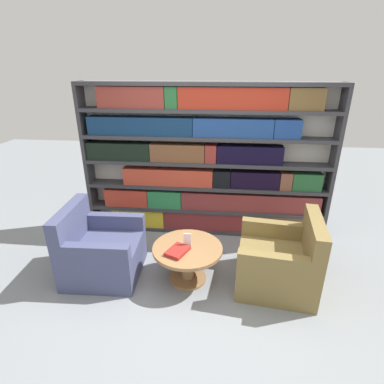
% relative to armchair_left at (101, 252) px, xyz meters
% --- Properties ---
extents(ground_plane, '(14.00, 14.00, 0.00)m').
position_rel_armchair_left_xyz_m(ground_plane, '(1.19, -0.27, -0.30)').
color(ground_plane, gray).
extents(bookshelf, '(3.52, 0.30, 2.18)m').
position_rel_armchair_left_xyz_m(bookshelf, '(1.18, 1.19, 0.77)').
color(bookshelf, silver).
rests_on(bookshelf, ground_plane).
extents(armchair_left, '(0.88, 0.87, 0.88)m').
position_rel_armchair_left_xyz_m(armchair_left, '(0.00, 0.00, 0.00)').
color(armchair_left, '#42476B').
rests_on(armchair_left, ground_plane).
extents(armchair_right, '(0.95, 0.93, 0.88)m').
position_rel_armchair_left_xyz_m(armchair_right, '(2.12, -0.00, 0.00)').
color(armchair_right, olive).
rests_on(armchair_right, ground_plane).
extents(coffee_table, '(0.81, 0.81, 0.45)m').
position_rel_armchair_left_xyz_m(coffee_table, '(1.06, -0.02, 0.02)').
color(coffee_table, olive).
rests_on(coffee_table, ground_plane).
extents(table_sign, '(0.08, 0.06, 0.18)m').
position_rel_armchair_left_xyz_m(table_sign, '(1.06, -0.02, 0.23)').
color(table_sign, black).
rests_on(table_sign, coffee_table).
extents(stray_book, '(0.28, 0.32, 0.04)m').
position_rel_armchair_left_xyz_m(stray_book, '(0.96, -0.14, 0.17)').
color(stray_book, maroon).
rests_on(stray_book, coffee_table).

